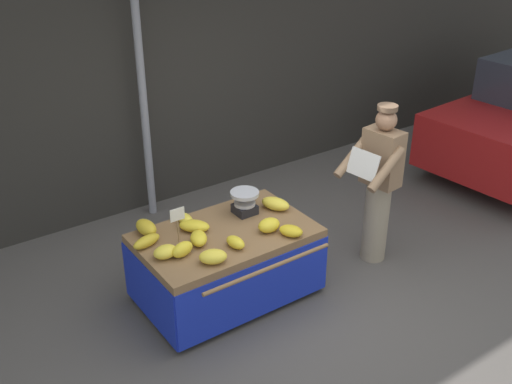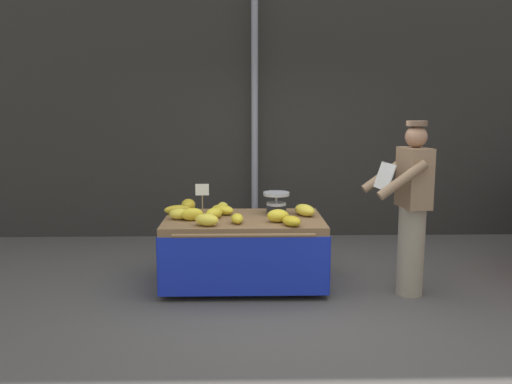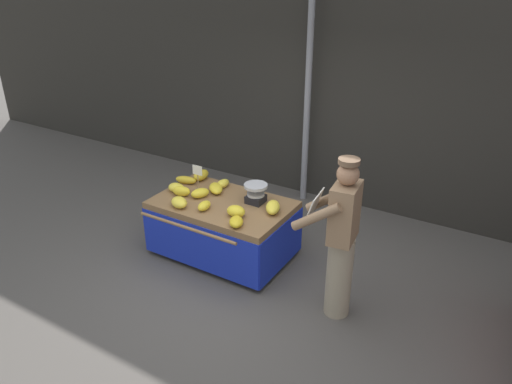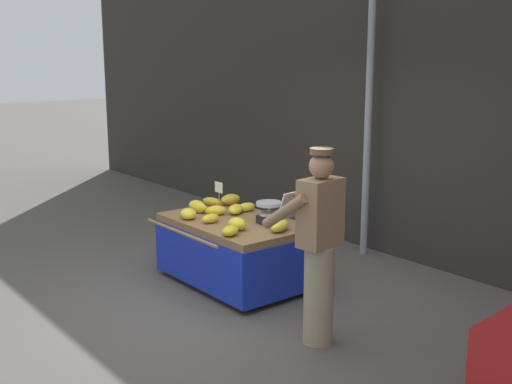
{
  "view_description": "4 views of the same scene",
  "coord_description": "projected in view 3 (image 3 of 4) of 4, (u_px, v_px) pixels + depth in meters",
  "views": [
    {
      "loc": [
        -3.07,
        -3.57,
        3.63
      ],
      "look_at": [
        -0.23,
        0.51,
        1.07
      ],
      "focal_mm": 42.77,
      "sensor_mm": 36.0,
      "label": 1
    },
    {
      "loc": [
        -0.53,
        -4.75,
        1.84
      ],
      "look_at": [
        -0.4,
        0.57,
        0.98
      ],
      "focal_mm": 36.98,
      "sensor_mm": 36.0,
      "label": 2
    },
    {
      "loc": [
        2.5,
        -3.66,
        3.32
      ],
      "look_at": [
        -0.03,
        0.52,
        0.99
      ],
      "focal_mm": 34.16,
      "sensor_mm": 36.0,
      "label": 3
    },
    {
      "loc": [
        4.81,
        -3.41,
        2.46
      ],
      "look_at": [
        -0.12,
        0.54,
        1.1
      ],
      "focal_mm": 44.55,
      "sensor_mm": 36.0,
      "label": 4
    }
  ],
  "objects": [
    {
      "name": "banana_bunch_9",
      "position": [
        181.0,
        191.0,
        5.92
      ],
      "size": [
        0.25,
        0.18,
        0.13
      ],
      "primitive_type": "ellipsoid",
      "rotation": [
        0.0,
        0.0,
        1.85
      ],
      "color": "yellow",
      "rests_on": "banana_cart"
    },
    {
      "name": "banana_bunch_10",
      "position": [
        200.0,
        193.0,
        5.89
      ],
      "size": [
        0.23,
        0.27,
        0.11
      ],
      "primitive_type": "ellipsoid",
      "rotation": [
        0.0,
        0.0,
        2.7
      ],
      "color": "yellow",
      "rests_on": "banana_cart"
    },
    {
      "name": "banana_cart",
      "position": [
        223.0,
        217.0,
        5.88
      ],
      "size": [
        1.65,
        1.22,
        0.72
      ],
      "color": "olive",
      "rests_on": "ground"
    },
    {
      "name": "back_wall",
      "position": [
        344.0,
        59.0,
        6.7
      ],
      "size": [
        16.0,
        0.24,
        4.18
      ],
      "primitive_type": "cube",
      "color": "#2D2B26",
      "rests_on": "ground"
    },
    {
      "name": "price_sign",
      "position": [
        197.0,
        173.0,
        5.97
      ],
      "size": [
        0.14,
        0.01,
        0.34
      ],
      "color": "#997A51",
      "rests_on": "banana_cart"
    },
    {
      "name": "banana_bunch_6",
      "position": [
        179.0,
        202.0,
        5.66
      ],
      "size": [
        0.29,
        0.26,
        0.12
      ],
      "primitive_type": "ellipsoid",
      "rotation": [
        0.0,
        0.0,
        1.1
      ],
      "color": "yellow",
      "rests_on": "banana_cart"
    },
    {
      "name": "banana_bunch_1",
      "position": [
        223.0,
        184.0,
        6.15
      ],
      "size": [
        0.12,
        0.22,
        0.1
      ],
      "primitive_type": "ellipsoid",
      "rotation": [
        0.0,
        0.0,
        3.12
      ],
      "color": "yellow",
      "rests_on": "banana_cart"
    },
    {
      "name": "banana_bunch_4",
      "position": [
        236.0,
        211.0,
        5.45
      ],
      "size": [
        0.22,
        0.17,
        0.13
      ],
      "primitive_type": "ellipsoid",
      "rotation": [
        0.0,
        0.0,
        1.59
      ],
      "color": "yellow",
      "rests_on": "banana_cart"
    },
    {
      "name": "vendor_person",
      "position": [
        341.0,
        239.0,
        4.72
      ],
      "size": [
        0.62,
        0.56,
        1.71
      ],
      "color": "gray",
      "rests_on": "ground"
    },
    {
      "name": "street_pole",
      "position": [
        308.0,
        90.0,
        6.8
      ],
      "size": [
        0.09,
        0.09,
        3.35
      ],
      "primitive_type": "cylinder",
      "color": "gray",
      "rests_on": "ground"
    },
    {
      "name": "banana_bunch_3",
      "position": [
        201.0,
        175.0,
        6.36
      ],
      "size": [
        0.17,
        0.28,
        0.13
      ],
      "primitive_type": "ellipsoid",
      "rotation": [
        0.0,
        0.0,
        0.06
      ],
      "color": "gold",
      "rests_on": "banana_cart"
    },
    {
      "name": "banana_bunch_8",
      "position": [
        216.0,
        188.0,
        6.03
      ],
      "size": [
        0.32,
        0.32,
        0.1
      ],
      "primitive_type": "ellipsoid",
      "rotation": [
        0.0,
        0.0,
        0.76
      ],
      "color": "yellow",
      "rests_on": "banana_cart"
    },
    {
      "name": "banana_bunch_2",
      "position": [
        176.0,
        188.0,
        6.03
      ],
      "size": [
        0.21,
        0.16,
        0.11
      ],
      "primitive_type": "ellipsoid",
      "rotation": [
        0.0,
        0.0,
        1.57
      ],
      "color": "yellow",
      "rests_on": "banana_cart"
    },
    {
      "name": "banana_bunch_7",
      "position": [
        273.0,
        207.0,
        5.54
      ],
      "size": [
        0.27,
        0.34,
        0.12
      ],
      "primitive_type": "ellipsoid",
      "rotation": [
        0.0,
        0.0,
        0.45
      ],
      "color": "yellow",
      "rests_on": "banana_cart"
    },
    {
      "name": "banana_bunch_11",
      "position": [
        204.0,
        206.0,
        5.6
      ],
      "size": [
        0.14,
        0.22,
        0.1
      ],
      "primitive_type": "ellipsoid",
      "rotation": [
        0.0,
        0.0,
        0.1
      ],
      "color": "yellow",
      "rests_on": "banana_cart"
    },
    {
      "name": "banana_bunch_0",
      "position": [
        186.0,
        180.0,
        6.26
      ],
      "size": [
        0.3,
        0.17,
        0.1
      ],
      "primitive_type": "ellipsoid",
      "rotation": [
        0.0,
        0.0,
        1.81
      ],
      "color": "gold",
      "rests_on": "banana_cart"
    },
    {
      "name": "banana_bunch_5",
      "position": [
        236.0,
        222.0,
        5.26
      ],
      "size": [
        0.24,
        0.27,
        0.1
      ],
      "primitive_type": "ellipsoid",
      "rotation": [
        0.0,
        0.0,
        0.53
      ],
      "color": "gold",
      "rests_on": "banana_cart"
    },
    {
      "name": "weighing_scale",
      "position": [
        256.0,
        193.0,
        5.74
      ],
      "size": [
        0.28,
        0.28,
        0.23
      ],
      "color": "black",
      "rests_on": "banana_cart"
    },
    {
      "name": "ground_plane",
      "position": [
        234.0,
        290.0,
        5.42
      ],
      "size": [
        60.0,
        60.0,
        0.0
      ],
      "primitive_type": "plane",
      "color": "#514C47"
    }
  ]
}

